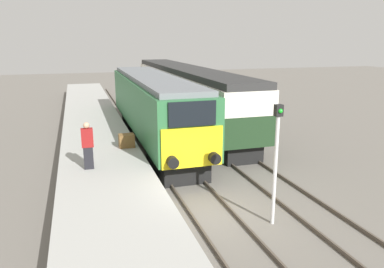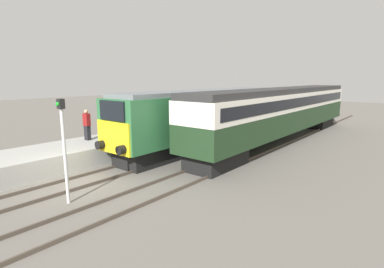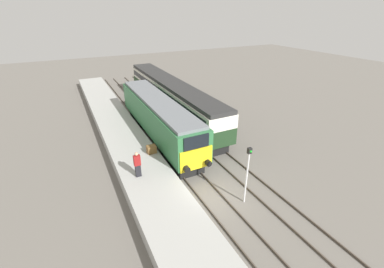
{
  "view_description": "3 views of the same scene",
  "coord_description": "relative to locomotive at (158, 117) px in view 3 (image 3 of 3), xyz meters",
  "views": [
    {
      "loc": [
        -4.14,
        -11.16,
        5.87
      ],
      "look_at": [
        0.0,
        2.2,
        2.33
      ],
      "focal_mm": 35.0,
      "sensor_mm": 36.0,
      "label": 1
    },
    {
      "loc": [
        12.12,
        -6.56,
        4.69
      ],
      "look_at": [
        1.7,
        6.2,
        1.6
      ],
      "focal_mm": 28.0,
      "sensor_mm": 36.0,
      "label": 2
    },
    {
      "loc": [
        -7.1,
        -11.27,
        11.2
      ],
      "look_at": [
        1.7,
        6.2,
        1.6
      ],
      "focal_mm": 24.0,
      "sensor_mm": 36.0,
      "label": 3
    }
  ],
  "objects": [
    {
      "name": "locomotive",
      "position": [
        0.0,
        0.0,
        0.0
      ],
      "size": [
        2.7,
        15.52,
        3.91
      ],
      "color": "black",
      "rests_on": "ground_plane"
    },
    {
      "name": "rails_near_track",
      "position": [
        0.0,
        -4.71,
        -2.13
      ],
      "size": [
        1.51,
        60.0,
        0.14
      ],
      "color": "#4C4238",
      "rests_on": "ground_plane"
    },
    {
      "name": "ground_plane",
      "position": [
        0.0,
        -9.71,
        -2.2
      ],
      "size": [
        120.0,
        120.0,
        0.0
      ],
      "primitive_type": "plane",
      "color": "slate"
    },
    {
      "name": "signal_post",
      "position": [
        1.7,
        -10.95,
        0.15
      ],
      "size": [
        0.24,
        0.28,
        3.96
      ],
      "color": "silver",
      "rests_on": "ground_plane"
    },
    {
      "name": "rails_far_track",
      "position": [
        3.4,
        -4.71,
        -2.13
      ],
      "size": [
        1.5,
        60.0,
        0.14
      ],
      "color": "#4C4238",
      "rests_on": "ground_plane"
    },
    {
      "name": "person_on_platform",
      "position": [
        -3.89,
        -6.58,
        -0.26
      ],
      "size": [
        0.44,
        0.26,
        1.84
      ],
      "color": "black",
      "rests_on": "platform_left"
    },
    {
      "name": "luggage_crate",
      "position": [
        -2.09,
        -3.99,
        -0.88
      ],
      "size": [
        0.7,
        0.56,
        0.6
      ],
      "color": "brown",
      "rests_on": "platform_left"
    },
    {
      "name": "platform_left",
      "position": [
        -3.3,
        -1.71,
        -1.69
      ],
      "size": [
        3.5,
        50.0,
        1.02
      ],
      "color": "#A8A8A3",
      "rests_on": "ground_plane"
    },
    {
      "name": "passenger_carriage",
      "position": [
        3.4,
        5.19,
        0.23
      ],
      "size": [
        2.75,
        21.78,
        3.97
      ],
      "color": "black",
      "rests_on": "ground_plane"
    }
  ]
}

